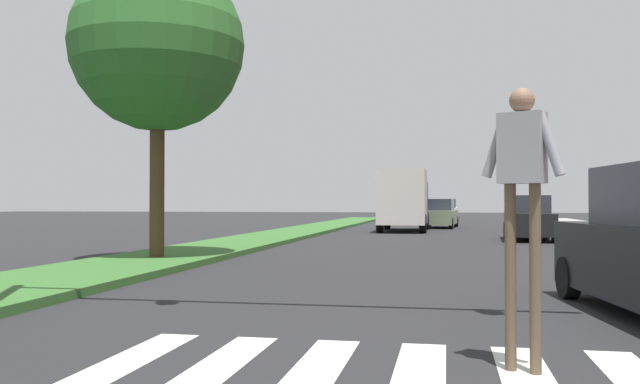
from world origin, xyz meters
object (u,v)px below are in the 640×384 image
sedan_distant (439,214)px  sedan_far_horizon (446,211)px  sedan_midblock (529,219)px  truck_box_delivery (404,199)px  pedestrian_performer (522,182)px  tree_mid (158,45)px

sedan_distant → sedan_far_horizon: 14.07m
sedan_midblock → truck_box_delivery: truck_box_delivery is taller
sedan_midblock → sedan_far_horizon: sedan_midblock is taller
sedan_midblock → sedan_distant: sedan_midblock is taller
pedestrian_performer → truck_box_delivery: (-2.81, 28.45, -0.03)m
sedan_distant → sedan_far_horizon: bearing=88.6°
sedan_far_horizon → tree_mid: bearing=-100.3°
sedan_distant → sedan_far_horizon: sedan_far_horizon is taller
pedestrian_performer → sedan_midblock: pedestrian_performer is taller
tree_mid → pedestrian_performer: (7.67, -9.34, -3.71)m
sedan_midblock → sedan_distant: size_ratio=0.95×
sedan_midblock → truck_box_delivery: size_ratio=0.72×
tree_mid → pedestrian_performer: bearing=-50.6°
tree_mid → sedan_far_horizon: 39.10m
tree_mid → sedan_midblock: 16.32m
tree_mid → truck_box_delivery: tree_mid is taller
pedestrian_performer → sedan_far_horizon: 47.56m
pedestrian_performer → truck_box_delivery: 28.59m
sedan_far_horizon → truck_box_delivery: truck_box_delivery is taller
truck_box_delivery → tree_mid: bearing=-104.3°
pedestrian_performer → sedan_distant: (-1.07, 33.48, -0.88)m
tree_mid → sedan_midblock: size_ratio=1.66×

